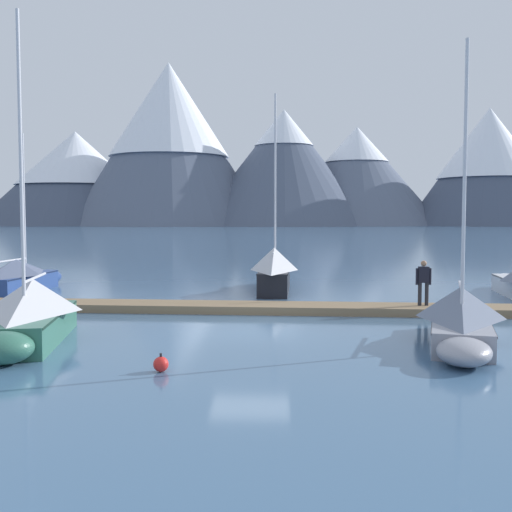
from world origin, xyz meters
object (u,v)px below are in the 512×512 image
Objects in this scene: sailboat_second_berth at (30,313)px; sailboat_mid_dock_starboard at (461,319)px; person_on_dock at (423,280)px; sailboat_nearest_berth at (22,276)px; mooring_buoy_channel_marker at (161,364)px; sailboat_mid_dock_port at (275,270)px.

sailboat_second_berth is 1.10× the size of sailboat_mid_dock_starboard.
sailboat_second_berth is at bearing -155.42° from person_on_dock.
sailboat_nearest_berth reaches higher than mooring_buoy_channel_marker.
mooring_buoy_channel_marker is at bearing -36.95° from sailboat_second_berth.
sailboat_mid_dock_starboard is (17.47, -12.05, -0.01)m from sailboat_nearest_berth.
sailboat_second_berth reaches higher than sailboat_nearest_berth.
mooring_buoy_channel_marker is (-7.95, -3.35, -0.57)m from sailboat_mid_dock_starboard.
person_on_dock reaches higher than mooring_buoy_channel_marker.
sailboat_nearest_berth is 0.82× the size of sailboat_second_berth.
mooring_buoy_channel_marker is (4.41, -3.32, -0.68)m from sailboat_second_berth.
sailboat_second_berth is at bearing -179.85° from sailboat_mid_dock_starboard.
sailboat_mid_dock_port reaches higher than mooring_buoy_channel_marker.
sailboat_nearest_berth is 21.22m from sailboat_mid_dock_starboard.
sailboat_second_berth is 20.93× the size of mooring_buoy_channel_marker.
sailboat_nearest_berth is at bearing 145.40° from sailboat_mid_dock_starboard.
mooring_buoy_channel_marker is (-2.67, -15.82, -0.83)m from sailboat_mid_dock_port.
sailboat_mid_dock_port is 21.46× the size of mooring_buoy_channel_marker.
sailboat_mid_dock_starboard is (5.29, -12.47, -0.27)m from sailboat_mid_dock_port.
sailboat_mid_dock_starboard is at bearing -92.74° from person_on_dock.
sailboat_second_berth is 13.90m from person_on_dock.
sailboat_mid_dock_starboard is at bearing 0.15° from sailboat_second_berth.
sailboat_second_berth is 5.48× the size of person_on_dock.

